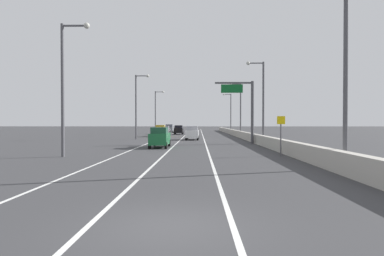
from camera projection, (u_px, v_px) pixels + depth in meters
name	position (u px, v px, depth m)	size (l,w,h in m)	color
ground_plane	(195.00, 134.00, 71.90)	(320.00, 320.00, 0.00)	#38383A
lane_stripe_left	(167.00, 136.00, 63.01)	(0.16, 130.00, 0.00)	silver
lane_stripe_center	(185.00, 136.00, 62.94)	(0.16, 130.00, 0.00)	silver
lane_stripe_right	(203.00, 136.00, 62.87)	(0.16, 130.00, 0.00)	silver
jersey_barrier_right	(247.00, 136.00, 47.74)	(0.60, 120.00, 1.10)	#B2ADA3
overhead_sign_gantry	(246.00, 104.00, 39.29)	(4.68, 0.36, 7.50)	#47474C
speed_advisory_sign	(281.00, 133.00, 24.50)	(0.60, 0.11, 3.00)	#4C4C51
lamp_post_right_near	(341.00, 64.00, 17.56)	(2.14, 0.44, 9.79)	#4C4C51
lamp_post_right_second	(261.00, 96.00, 38.80)	(2.14, 0.44, 9.79)	#4C4C51
lamp_post_right_third	(239.00, 106.00, 60.03)	(2.14, 0.44, 9.79)	#4C4C51
lamp_post_right_fourth	(230.00, 110.00, 81.25)	(2.14, 0.44, 9.79)	#4C4C51
lamp_post_left_near	(66.00, 80.00, 23.90)	(2.14, 0.44, 9.79)	#4C4C51
lamp_post_left_mid	(138.00, 102.00, 49.37)	(2.14, 0.44, 9.79)	#4C4C51
lamp_post_left_far	(157.00, 109.00, 74.86)	(2.14, 0.44, 9.79)	#4C4C51
car_yellow_0	(161.00, 131.00, 59.87)	(1.78, 4.70, 2.10)	gold
car_gray_1	(169.00, 129.00, 81.49)	(1.89, 4.62, 2.13)	slate
car_white_2	(192.00, 133.00, 48.10)	(1.96, 4.05, 2.02)	white
car_green_3	(160.00, 137.00, 32.97)	(1.83, 4.30, 2.06)	#196033
car_black_4	(179.00, 130.00, 70.93)	(1.92, 4.17, 1.97)	black
car_silver_5	(165.00, 130.00, 70.01)	(1.89, 4.26, 1.85)	#B7B7BC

